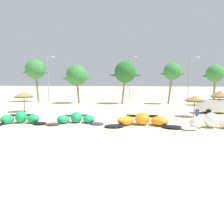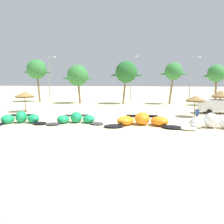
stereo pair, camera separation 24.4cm
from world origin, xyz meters
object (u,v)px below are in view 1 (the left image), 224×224
object	(u,v)px
beach_umbrella_near_van	(24,95)
lamppost_west_center	(130,76)
palm_center_right	(215,74)
lamppost_east_center	(190,77)
kite_left	(76,119)
parked_van	(218,105)
lamppost_west	(48,77)
palm_left	(77,76)
beach_umbrella_near_palms	(220,94)
palm_center_left	(172,72)
kite_far_left	(20,119)
kite_left_of_center	(142,121)
palm_left_of_gap	(125,72)
kite_center	(212,123)
person_near_kites	(197,115)
palm_leftmost	(35,69)
beach_umbrella_middle	(195,99)

from	to	relation	value
beach_umbrella_near_van	lamppost_west_center	world-z (taller)	lamppost_west_center
palm_center_right	lamppost_east_center	xyz separation A→B (m)	(-3.35, 3.71, -0.51)
kite_left	parked_van	world-z (taller)	parked_van
kite_left	lamppost_west	bearing A→B (deg)	118.77
kite_left	lamppost_east_center	bearing A→B (deg)	54.89
palm_left	palm_center_right	world-z (taller)	palm_left
beach_umbrella_near_palms	palm_center_left	size ratio (longest dim) A/B	0.41
kite_far_left	lamppost_east_center	size ratio (longest dim) A/B	0.65
kite_left_of_center	beach_umbrella_near_palms	distance (m)	13.91
palm_left_of_gap	kite_center	bearing A→B (deg)	-65.12
kite_left_of_center	palm_center_right	size ratio (longest dim) A/B	1.10
kite_left_of_center	parked_van	bearing A→B (deg)	42.85
kite_left_of_center	person_near_kites	world-z (taller)	person_near_kites
kite_left	person_near_kites	bearing A→B (deg)	7.73
parked_van	palm_leftmost	distance (m)	33.77
beach_umbrella_near_palms	person_near_kites	distance (m)	8.88
palm_leftmost	palm_center_right	distance (m)	33.40
kite_left_of_center	lamppost_east_center	size ratio (longest dim) A/B	0.88
kite_center	lamppost_west	bearing A→B (deg)	138.24
kite_left_of_center	lamppost_west	distance (m)	28.80
kite_left	beach_umbrella_near_van	xyz separation A→B (m)	(-9.39, 7.07, 1.97)
kite_center	palm_center_right	size ratio (longest dim) A/B	0.90
palm_left_of_gap	lamppost_east_center	size ratio (longest dim) A/B	0.90
beach_umbrella_near_van	beach_umbrella_near_palms	world-z (taller)	beach_umbrella_near_palms
kite_center	palm_center_right	world-z (taller)	palm_center_right
kite_far_left	beach_umbrella_middle	distance (m)	19.72
beach_umbrella_middle	lamppost_east_center	world-z (taller)	lamppost_east_center
palm_center_left	lamppost_west_center	distance (m)	8.77
kite_far_left	person_near_kites	world-z (taller)	person_near_kites
kite_left_of_center	palm_left_of_gap	world-z (taller)	palm_left_of_gap
palm_leftmost	kite_left	bearing A→B (deg)	-55.93
kite_far_left	beach_umbrella_near_palms	bearing A→B (deg)	23.83
palm_center_left	lamppost_west_center	bearing A→B (deg)	153.20
beach_umbrella_near_van	lamppost_east_center	size ratio (longest dim) A/B	0.32
kite_left	lamppost_west	size ratio (longest dim) A/B	0.65
palm_leftmost	lamppost_west	world-z (taller)	lamppost_west
palm_leftmost	palm_left	bearing A→B (deg)	-12.33
beach_umbrella_near_van	palm_left_of_gap	xyz separation A→B (m)	(13.05, 12.45, 3.38)
lamppost_east_center	lamppost_west_center	bearing A→B (deg)	170.68
person_near_kites	palm_left	size ratio (longest dim) A/B	0.23
palm_leftmost	palm_center_left	bearing A→B (deg)	-2.34
beach_umbrella_near_palms	palm_center_left	distance (m)	12.40
beach_umbrella_near_palms	palm_left_of_gap	size ratio (longest dim) A/B	0.39
beach_umbrella_near_palms	lamppost_east_center	distance (m)	13.35
beach_umbrella_near_palms	parked_van	world-z (taller)	beach_umbrella_near_palms
kite_left_of_center	beach_umbrella_near_palms	xyz separation A→B (m)	(10.09, 9.33, 2.13)
palm_leftmost	palm_center_right	bearing A→B (deg)	-4.64
beach_umbrella_middle	palm_leftmost	distance (m)	31.64
kite_left_of_center	palm_left	distance (m)	23.41
kite_center	beach_umbrella_near_palms	world-z (taller)	beach_umbrella_near_palms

